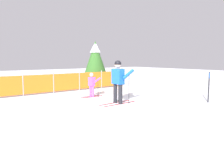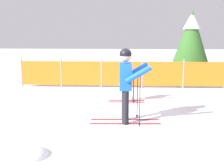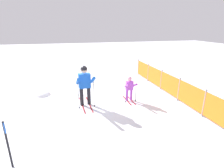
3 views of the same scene
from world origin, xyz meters
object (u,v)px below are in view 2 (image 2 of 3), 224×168
at_px(safety_fence, 122,74).
at_px(conifer_far, 191,38).
at_px(skier_adult, 127,79).
at_px(skier_child, 128,80).

distance_m(safety_fence, conifer_far, 3.65).
distance_m(skier_adult, skier_child, 2.13).
bearing_deg(skier_child, conifer_far, 52.64).
xyz_separation_m(safety_fence, conifer_far, (3.00, 1.57, 1.37)).
height_order(skier_child, conifer_far, conifer_far).
xyz_separation_m(skier_adult, conifer_far, (2.78, 5.94, 0.85)).
bearing_deg(conifer_far, safety_fence, -152.46).
distance_m(skier_child, safety_fence, 2.29).
height_order(safety_fence, conifer_far, conifer_far).
height_order(skier_adult, conifer_far, conifer_far).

